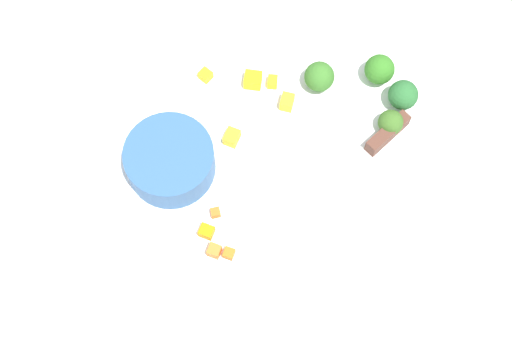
# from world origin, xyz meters

# --- Properties ---
(ground_plane) EXTENTS (4.00, 4.00, 0.00)m
(ground_plane) POSITION_xyz_m (0.00, 0.00, 0.00)
(ground_plane) COLOR gray
(cutting_board) EXTENTS (0.50, 0.31, 0.01)m
(cutting_board) POSITION_xyz_m (0.00, 0.00, 0.01)
(cutting_board) COLOR white
(cutting_board) RESTS_ON ground_plane
(prep_bowl) EXTENTS (0.10, 0.10, 0.04)m
(prep_bowl) POSITION_xyz_m (-0.10, 0.01, 0.03)
(prep_bowl) COLOR #30598D
(prep_bowl) RESTS_ON cutting_board
(chef_knife) EXTENTS (0.24, 0.21, 0.02)m
(chef_knife) POSITION_xyz_m (0.11, -0.00, 0.02)
(chef_knife) COLOR silver
(chef_knife) RESTS_ON cutting_board
(carrot_dice_0) EXTENTS (0.02, 0.02, 0.01)m
(carrot_dice_0) POSITION_xyz_m (-0.06, -0.07, 0.02)
(carrot_dice_0) COLOR orange
(carrot_dice_0) RESTS_ON cutting_board
(carrot_dice_1) EXTENTS (0.02, 0.02, 0.01)m
(carrot_dice_1) POSITION_xyz_m (-0.03, -0.10, 0.02)
(carrot_dice_1) COLOR orange
(carrot_dice_1) RESTS_ON cutting_board
(carrot_dice_2) EXTENTS (0.02, 0.02, 0.01)m
(carrot_dice_2) POSITION_xyz_m (-0.05, -0.09, 0.02)
(carrot_dice_2) COLOR orange
(carrot_dice_2) RESTS_ON cutting_board
(carrot_dice_3) EXTENTS (0.01, 0.01, 0.01)m
(carrot_dice_3) POSITION_xyz_m (-0.05, -0.05, 0.02)
(carrot_dice_3) COLOR orange
(carrot_dice_3) RESTS_ON cutting_board
(pepper_dice_0) EXTENTS (0.01, 0.01, 0.01)m
(pepper_dice_0) POSITION_xyz_m (0.02, 0.11, 0.02)
(pepper_dice_0) COLOR yellow
(pepper_dice_0) RESTS_ON cutting_board
(pepper_dice_1) EXTENTS (0.02, 0.02, 0.02)m
(pepper_dice_1) POSITION_xyz_m (0.04, 0.09, 0.02)
(pepper_dice_1) COLOR yellow
(pepper_dice_1) RESTS_ON cutting_board
(pepper_dice_2) EXTENTS (0.02, 0.02, 0.02)m
(pepper_dice_2) POSITION_xyz_m (0.00, 0.12, 0.02)
(pepper_dice_2) COLOR yellow
(pepper_dice_2) RESTS_ON cutting_board
(pepper_dice_3) EXTENTS (0.02, 0.02, 0.01)m
(pepper_dice_3) POSITION_xyz_m (-0.06, 0.13, 0.02)
(pepper_dice_3) COLOR yellow
(pepper_dice_3) RESTS_ON cutting_board
(pepper_dice_4) EXTENTS (0.02, 0.02, 0.02)m
(pepper_dice_4) POSITION_xyz_m (-0.03, 0.04, 0.02)
(pepper_dice_4) COLOR yellow
(pepper_dice_4) RESTS_ON cutting_board
(broccoli_floret_0) EXTENTS (0.04, 0.04, 0.04)m
(broccoli_floret_0) POSITION_xyz_m (0.08, 0.11, 0.03)
(broccoli_floret_0) COLOR #89B868
(broccoli_floret_0) RESTS_ON cutting_board
(broccoli_floret_1) EXTENTS (0.04, 0.04, 0.04)m
(broccoli_floret_1) POSITION_xyz_m (0.15, 0.12, 0.03)
(broccoli_floret_1) COLOR #81C15E
(broccoli_floret_1) RESTS_ON cutting_board
(broccoli_floret_2) EXTENTS (0.04, 0.04, 0.04)m
(broccoli_floret_2) POSITION_xyz_m (0.18, 0.08, 0.03)
(broccoli_floret_2) COLOR #98B26D
(broccoli_floret_2) RESTS_ON cutting_board
(broccoli_floret_3) EXTENTS (0.03, 0.03, 0.03)m
(broccoli_floret_3) POSITION_xyz_m (0.16, 0.05, 0.03)
(broccoli_floret_3) COLOR #95C35C
(broccoli_floret_3) RESTS_ON cutting_board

